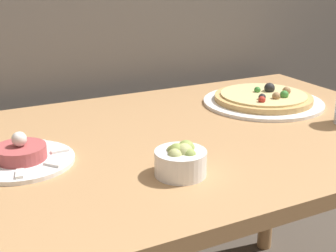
# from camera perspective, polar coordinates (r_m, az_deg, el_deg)

# --- Properties ---
(dining_table) EXTENTS (1.40, 0.85, 0.74)m
(dining_table) POSITION_cam_1_polar(r_m,az_deg,el_deg) (1.23, 0.50, -5.13)
(dining_table) COLOR #AD7F51
(dining_table) RESTS_ON ground_plane
(pizza_plate) EXTENTS (0.37, 0.37, 0.06)m
(pizza_plate) POSITION_cam_1_polar(r_m,az_deg,el_deg) (1.49, 11.56, 3.24)
(pizza_plate) COLOR white
(pizza_plate) RESTS_ON dining_table
(tartare_plate) EXTENTS (0.23, 0.23, 0.07)m
(tartare_plate) POSITION_cam_1_polar(r_m,az_deg,el_deg) (1.08, -17.46, -3.59)
(tartare_plate) COLOR white
(tartare_plate) RESTS_ON dining_table
(small_bowl) EXTENTS (0.11, 0.11, 0.07)m
(small_bowl) POSITION_cam_1_polar(r_m,az_deg,el_deg) (0.97, 1.56, -4.15)
(small_bowl) COLOR white
(small_bowl) RESTS_ON dining_table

